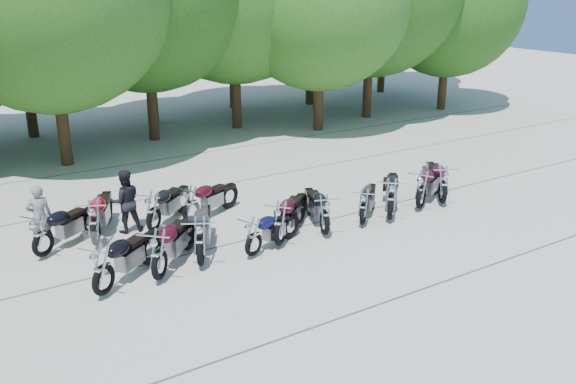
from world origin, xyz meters
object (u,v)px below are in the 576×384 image
motorcycle_0 (102,268)px  motorcycle_1 (159,253)px  motorcycle_3 (253,236)px  motorcycle_4 (280,222)px  motorcycle_2 (200,240)px  motorcycle_12 (153,210)px  motorcycle_8 (422,189)px  motorcycle_9 (443,184)px  motorcycle_11 (94,221)px  motorcycle_13 (191,203)px  motorcycle_7 (391,198)px  motorcycle_6 (363,206)px  motorcycle_10 (42,234)px  rider_1 (125,201)px  rider_0 (39,217)px  motorcycle_5 (325,214)px

motorcycle_0 → motorcycle_1: (1.28, 0.04, 0.02)m
motorcycle_3 → motorcycle_4: size_ratio=0.85×
motorcycle_2 → motorcycle_12: bearing=-56.8°
motorcycle_8 → motorcycle_9: 0.86m
motorcycle_2 → motorcycle_4: bearing=-151.1°
motorcycle_4 → motorcycle_0: bearing=52.4°
motorcycle_0 → motorcycle_8: bearing=-124.8°
motorcycle_4 → motorcycle_11: size_ratio=0.97×
motorcycle_13 → motorcycle_1: bearing=121.5°
motorcycle_1 → motorcycle_9: size_ratio=1.02×
motorcycle_7 → motorcycle_1: bearing=42.9°
motorcycle_6 → motorcycle_10: motorcycle_10 is taller
motorcycle_0 → motorcycle_3: (3.69, 0.00, -0.10)m
motorcycle_6 → motorcycle_10: size_ratio=0.93×
motorcycle_0 → motorcycle_3: 3.70m
motorcycle_11 → motorcycle_13: bearing=-152.2°
motorcycle_0 → motorcycle_12: size_ratio=1.04×
motorcycle_7 → rider_1: bearing=16.3°
motorcycle_4 → motorcycle_6: motorcycle_4 is taller
motorcycle_12 → motorcycle_13: bearing=-128.4°
motorcycle_7 → motorcycle_8: 1.37m
motorcycle_1 → rider_0: 3.91m
motorcycle_1 → motorcycle_4: size_ratio=1.03×
motorcycle_12 → motorcycle_8: bearing=-149.8°
motorcycle_1 → motorcycle_10: 3.34m
motorcycle_10 → motorcycle_4: bearing=-149.1°
motorcycle_9 → motorcycle_0: bearing=34.0°
motorcycle_1 → motorcycle_3: size_ratio=1.21×
motorcycle_3 → motorcycle_13: size_ratio=0.93×
motorcycle_2 → motorcycle_10: 3.97m
motorcycle_4 → motorcycle_12: 3.54m
motorcycle_2 → rider_1: rider_1 is taller
motorcycle_1 → motorcycle_8: 8.23m
motorcycle_6 → motorcycle_2: bearing=47.2°
motorcycle_1 → motorcycle_13: size_ratio=1.13×
motorcycle_0 → motorcycle_8: (9.51, 0.21, -0.01)m
motorcycle_0 → motorcycle_4: bearing=-123.6°
motorcycle_5 → rider_0: (-6.51, 3.32, 0.19)m
motorcycle_1 → rider_0: size_ratio=1.51×
motorcycle_3 → rider_1: bearing=11.1°
motorcycle_1 → motorcycle_0: bearing=45.5°
motorcycle_11 → rider_1: size_ratio=1.45×
motorcycle_0 → motorcycle_9: 10.37m
motorcycle_13 → motorcycle_10: bearing=68.5°
motorcycle_6 → motorcycle_10: 8.35m
motorcycle_1 → motorcycle_5: size_ratio=1.10×
motorcycle_5 → motorcycle_6: bearing=-159.8°
motorcycle_2 → motorcycle_8: size_ratio=1.06×
motorcycle_7 → motorcycle_13: motorcycle_7 is taller
motorcycle_11 → motorcycle_2: bearing=150.7°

